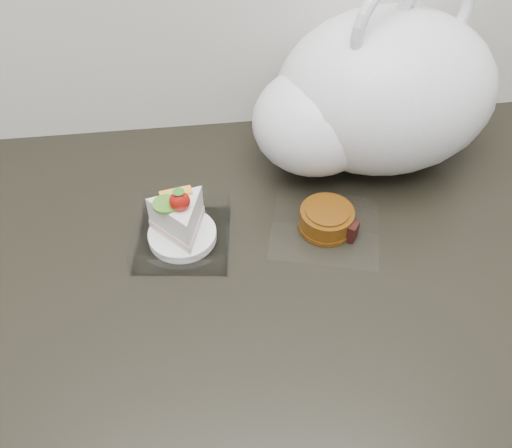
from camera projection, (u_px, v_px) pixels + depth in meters
counter at (239, 397)px, 1.15m from camera, size 2.04×0.64×0.90m
cake_tray at (181, 227)px, 0.82m from camera, size 0.15×0.15×0.11m
mooncake_wrap at (327, 221)px, 0.84m from camera, size 0.19×0.19×0.04m
plastic_bag at (372, 96)px, 0.87m from camera, size 0.45×0.38×0.31m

